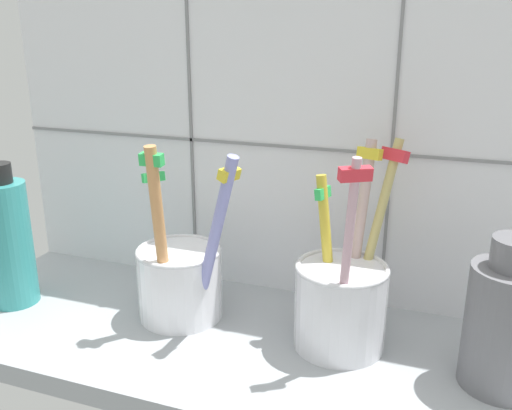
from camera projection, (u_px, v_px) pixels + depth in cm
name	position (u px, v px, depth cm)	size (l,w,h in cm)	color
counter_slab	(248.00, 349.00, 52.07)	(64.00, 22.00, 2.00)	#9EA3A8
tile_wall_back	(289.00, 103.00, 56.16)	(64.00, 2.20, 45.00)	white
toothbrush_cup_left	(180.00, 277.00, 54.78)	(12.94, 8.65, 18.28)	white
toothbrush_cup_right	(342.00, 298.00, 49.68)	(8.82, 11.31, 18.75)	silver
ceramic_vase	(507.00, 322.00, 43.68)	(6.49, 6.49, 12.77)	slate
soap_bottle	(8.00, 241.00, 56.93)	(4.87, 4.87, 15.10)	teal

